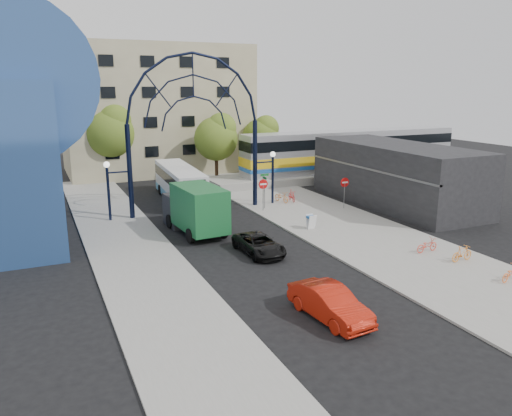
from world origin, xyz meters
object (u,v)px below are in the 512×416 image
do_not_enter_sign (345,185)px  bike_near_b (292,196)px  train_car (352,150)px  city_bus (180,183)px  tree_north_a (217,136)px  black_suv (259,244)px  green_truck (195,209)px  tree_north_c (262,135)px  street_name_sign (265,184)px  sandwich_board (311,220)px  bike_far_c (511,273)px  red_sedan (330,303)px  bike_near_a (281,197)px  stop_sign (263,187)px  bike_far_b (462,253)px  tree_north_b (111,130)px  bike_far_a (427,245)px  gateway_arch (194,101)px

do_not_enter_sign → bike_near_b: (-2.67, 3.83, -1.38)m
train_car → city_bus: 20.44m
tree_north_a → black_suv: (-5.81, -22.93, -4.02)m
green_truck → tree_north_c: bearing=49.7°
bike_near_b → street_name_sign: bearing=-149.5°
green_truck → bike_near_b: bearing=22.2°
sandwich_board → bike_far_c: sandwich_board is taller
red_sedan → bike_near_a: 21.42m
stop_sign → bike_far_b: stop_sign is taller
tree_north_b → bike_far_a: (13.23, -31.01, -4.74)m
do_not_enter_sign → bike_far_a: size_ratio=1.59×
city_bus → gateway_arch: bearing=-85.6°
tree_north_c → bike_far_b: tree_north_c is taller
tree_north_c → black_suv: tree_north_c is taller
street_name_sign → bike_far_b: 16.52m
stop_sign → black_suv: 10.15m
tree_north_a → black_suv: size_ratio=1.67×
tree_north_b → bike_far_b: size_ratio=5.28×
gateway_arch → bike_far_a: 19.48m
stop_sign → bike_near_b: stop_sign is taller
red_sedan → sandwich_board: bearing=57.2°
tree_north_a → tree_north_c: tree_north_a is taller
bike_near_a → bike_far_b: size_ratio=1.12×
sandwich_board → bike_far_b: bearing=-64.2°
do_not_enter_sign → bike_near_a: do_not_enter_sign is taller
tree_north_a → bike_near_b: size_ratio=4.39×
tree_north_c → tree_north_a: bearing=-161.6°
stop_sign → bike_far_c: size_ratio=1.65×
stop_sign → bike_far_c: bearing=-74.1°
tree_north_c → bike_far_c: (-2.12, -34.20, -3.76)m
tree_north_c → street_name_sign: bearing=-114.3°
stop_sign → tree_north_a: bearing=84.6°
tree_north_b → tree_north_c: size_ratio=1.23×
city_bus → bike_near_a: size_ratio=6.34×
stop_sign → street_name_sign: (0.40, 0.60, 0.14)m
train_car → bike_far_b: size_ratio=16.56×
do_not_enter_sign → tree_north_c: (1.12, 17.93, 2.30)m
sandwich_board → train_car: (14.40, 16.02, 2.16)m
sandwich_board → tree_north_c: tree_north_c is taller
stop_sign → red_sedan: 18.71m
gateway_arch → stop_sign: gateway_arch is taller
green_truck → black_suv: green_truck is taller
street_name_sign → city_bus: 7.89m
tree_north_a → bike_far_c: 32.69m
sandwich_board → tree_north_b: 26.15m
tree_north_a → tree_north_c: (6.00, 2.00, -0.33)m
green_truck → bike_near_a: (9.24, 5.22, -1.09)m
tree_north_c → bike_near_a: (-4.68, -13.93, -3.71)m
tree_north_a → city_bus: 10.20m
tree_north_a → bike_near_a: tree_north_a is taller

